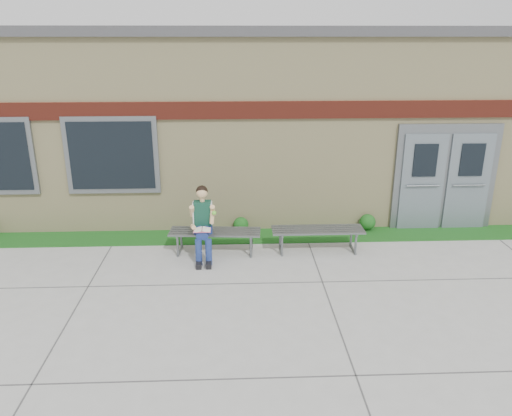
{
  "coord_description": "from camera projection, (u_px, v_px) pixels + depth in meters",
  "views": [
    {
      "loc": [
        -0.47,
        -7.14,
        4.04
      ],
      "look_at": [
        -0.1,
        1.7,
        0.95
      ],
      "focal_mm": 35.0,
      "sensor_mm": 36.0,
      "label": 1
    }
  ],
  "objects": [
    {
      "name": "bench_left",
      "position": [
        215.0,
        236.0,
        9.66
      ],
      "size": [
        1.78,
        0.61,
        0.46
      ],
      "rotation": [
        0.0,
        0.0,
        -0.07
      ],
      "color": "slate",
      "rests_on": "ground"
    },
    {
      "name": "girl",
      "position": [
        203.0,
        222.0,
        9.33
      ],
      "size": [
        0.51,
        0.83,
        1.39
      ],
      "rotation": [
        0.0,
        0.0,
        0.01
      ],
      "color": "navy",
      "rests_on": "ground"
    },
    {
      "name": "school_building",
      "position": [
        253.0,
        113.0,
        13.05
      ],
      "size": [
        16.2,
        6.22,
        4.2
      ],
      "color": "beige",
      "rests_on": "ground"
    },
    {
      "name": "ground",
      "position": [
        266.0,
        298.0,
        8.09
      ],
      "size": [
        80.0,
        80.0,
        0.0
      ],
      "primitive_type": "plane",
      "color": "#9E9E99",
      "rests_on": "ground"
    },
    {
      "name": "shrub_mid",
      "position": [
        241.0,
        224.0,
        10.7
      ],
      "size": [
        0.32,
        0.32,
        0.32
      ],
      "primitive_type": "sphere",
      "color": "#144B15",
      "rests_on": "grass_strip"
    },
    {
      "name": "bench_right",
      "position": [
        318.0,
        234.0,
        9.73
      ],
      "size": [
        1.79,
        0.5,
        0.46
      ],
      "rotation": [
        0.0,
        0.0,
        -0.0
      ],
      "color": "slate",
      "rests_on": "ground"
    },
    {
      "name": "shrub_east",
      "position": [
        367.0,
        222.0,
        10.81
      ],
      "size": [
        0.35,
        0.35,
        0.35
      ],
      "primitive_type": "sphere",
      "color": "#144B15",
      "rests_on": "grass_strip"
    },
    {
      "name": "grass_strip",
      "position": [
        259.0,
        236.0,
        10.54
      ],
      "size": [
        16.0,
        0.8,
        0.02
      ],
      "primitive_type": "cube",
      "color": "#144B15",
      "rests_on": "ground"
    }
  ]
}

